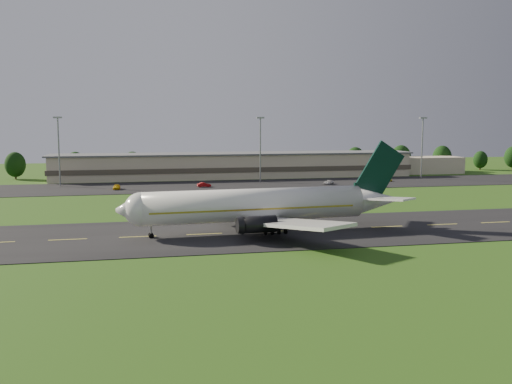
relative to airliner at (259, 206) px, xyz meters
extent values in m
plane|color=#2A4912|center=(12.53, -0.05, -4.66)|extent=(360.00, 360.00, 0.00)
cube|color=black|center=(12.53, -0.05, -4.61)|extent=(220.00, 30.00, 0.10)
cube|color=black|center=(12.53, 71.95, -4.61)|extent=(260.00, 30.00, 0.10)
cylinder|color=white|center=(-0.85, -0.05, 0.14)|extent=(38.27, 7.93, 5.60)
sphere|color=white|center=(-19.82, -1.23, 0.14)|extent=(5.60, 5.60, 5.60)
cone|color=white|center=(-21.81, -1.35, 0.14)|extent=(4.32, 5.61, 5.38)
cone|color=white|center=(21.60, 1.34, 0.14)|extent=(9.32, 6.03, 5.49)
cube|color=olive|center=(-1.35, -0.08, -0.21)|extent=(35.28, 7.79, 0.28)
cube|color=black|center=(-20.42, -1.26, 0.69)|extent=(2.18, 3.12, 0.65)
cube|color=white|center=(3.32, -10.82, -1.36)|extent=(14.98, 20.06, 2.20)
cube|color=white|center=(1.96, 11.14, -1.36)|extent=(13.19, 20.23, 2.20)
cube|color=white|center=(21.91, -3.65, 1.04)|extent=(7.86, 9.34, 0.91)
cube|color=white|center=(21.29, 6.33, 1.04)|extent=(7.16, 9.39, 0.91)
cube|color=black|center=(20.11, 1.24, 1.94)|extent=(5.02, 0.86, 3.00)
cube|color=black|center=(22.60, 1.40, 5.64)|extent=(9.44, 1.03, 10.55)
cylinder|color=black|center=(-1.86, -8.13, -1.76)|extent=(5.76, 3.04, 2.70)
cylinder|color=black|center=(-2.84, 7.84, -1.76)|extent=(5.76, 3.04, 2.70)
cube|color=#C4B896|center=(12.53, 95.95, -0.66)|extent=(120.00, 15.00, 8.00)
cube|color=#4C4438|center=(12.53, 95.95, -1.46)|extent=(121.00, 15.40, 1.60)
cube|color=#595B60|center=(12.53, 95.95, 3.49)|extent=(122.00, 16.00, 0.50)
cube|color=#C4B896|center=(82.53, 97.95, -1.66)|extent=(28.00, 11.00, 6.00)
cylinder|color=gray|center=(-42.47, 79.95, 5.34)|extent=(0.44, 0.44, 20.00)
cube|color=gray|center=(-42.47, 79.95, 15.44)|extent=(2.40, 1.20, 0.50)
cylinder|color=gray|center=(17.53, 79.95, 5.34)|extent=(0.44, 0.44, 20.00)
cube|color=gray|center=(17.53, 79.95, 15.44)|extent=(2.40, 1.20, 0.50)
cylinder|color=gray|center=(72.53, 79.95, 5.34)|extent=(0.44, 0.44, 20.00)
cube|color=gray|center=(72.53, 79.95, 15.44)|extent=(2.40, 1.20, 0.50)
cylinder|color=black|center=(-59.53, 104.88, -3.24)|extent=(0.56, 0.56, 2.84)
ellipsoid|color=black|center=(-59.53, 104.88, 0.23)|extent=(6.62, 6.62, 8.28)
cylinder|color=black|center=(-40.55, 105.04, -3.26)|extent=(0.56, 0.56, 2.80)
ellipsoid|color=black|center=(-40.55, 105.04, 0.16)|extent=(6.53, 6.53, 8.16)
cylinder|color=black|center=(-21.87, 107.35, -3.30)|extent=(0.56, 0.56, 2.72)
ellipsoid|color=black|center=(-21.87, 107.35, 0.03)|extent=(6.35, 6.35, 7.94)
cylinder|color=black|center=(59.00, 104.88, -3.16)|extent=(0.56, 0.56, 3.01)
ellipsoid|color=black|center=(59.00, 104.88, 0.52)|extent=(7.02, 7.02, 8.78)
cylinder|color=black|center=(77.79, 105.87, -3.08)|extent=(0.56, 0.56, 3.17)
ellipsoid|color=black|center=(77.79, 105.87, 0.80)|extent=(7.40, 7.40, 9.25)
cylinder|color=black|center=(95.26, 106.50, -3.13)|extent=(0.56, 0.56, 3.06)
ellipsoid|color=black|center=(95.26, 106.50, 0.61)|extent=(7.14, 7.14, 8.92)
cylinder|color=black|center=(112.34, 107.32, -3.50)|extent=(0.56, 0.56, 2.33)
ellipsoid|color=black|center=(112.34, 107.32, -0.65)|extent=(5.44, 5.44, 6.80)
imported|color=yellow|center=(-26.03, 68.35, -3.83)|extent=(2.05, 4.41, 1.46)
imported|color=#990A0D|center=(-1.44, 69.16, -3.91)|extent=(4.09, 1.76, 1.31)
imported|color=silver|center=(36.25, 68.91, -3.96)|extent=(4.29, 4.62, 1.21)
imported|color=yellow|center=(56.68, 73.14, -3.96)|extent=(4.50, 3.30, 1.21)
camera|label=1|loc=(-20.25, -94.16, 14.27)|focal=40.00mm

